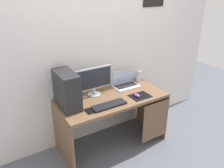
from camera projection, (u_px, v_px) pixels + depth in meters
name	position (u px, v px, depth m)	size (l,w,h in m)	color
ground_plane	(112.00, 143.00, 3.14)	(8.00, 8.00, 0.00)	slate
wall_back	(97.00, 46.00, 2.89)	(4.00, 0.05, 2.60)	silver
desk	(114.00, 107.00, 2.90)	(1.38, 0.65, 0.72)	brown
pc_tower	(67.00, 90.00, 2.54)	(0.19, 0.41, 0.42)	#232326
monitor	(94.00, 81.00, 2.82)	(0.50, 0.17, 0.37)	#B7BCC6
laptop	(125.00, 83.00, 3.14)	(0.36, 0.22, 0.22)	silver
speaker	(139.00, 76.00, 3.26)	(0.07, 0.07, 0.17)	#B7BCC6
keyboard	(109.00, 105.00, 2.63)	(0.42, 0.14, 0.02)	black
mousepad	(140.00, 96.00, 2.86)	(0.26, 0.20, 0.01)	black
mouse_left	(137.00, 95.00, 2.84)	(0.06, 0.10, 0.03)	#8C4C99
cell_phone	(89.00, 111.00, 2.52)	(0.07, 0.13, 0.01)	black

